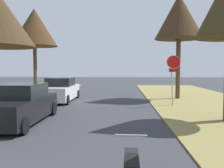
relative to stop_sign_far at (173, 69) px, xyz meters
The scene contains 5 objects.
stop_sign_far is the anchor object (origin of this frame).
street_tree_right_mid_b 5.05m from the stop_sign_far, 72.50° to the left, with size 3.39×3.39×7.40m.
street_tree_left_far 12.18m from the stop_sign_far, 151.42° to the left, with size 3.75×3.75×7.10m.
parked_sedan_black 8.50m from the stop_sign_far, 147.46° to the right, with size 1.95×4.41×1.57m.
parked_sedan_white 7.55m from the stop_sign_far, 165.07° to the left, with size 1.95×4.41×1.57m.
Camera 1 is at (1.90, -0.52, 2.19)m, focal length 37.44 mm.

